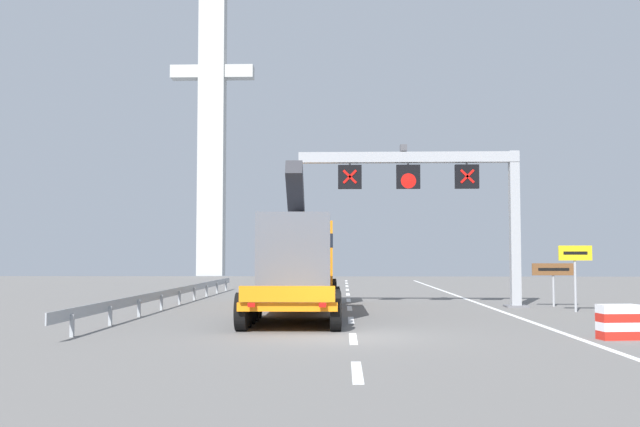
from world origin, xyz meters
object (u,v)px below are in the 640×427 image
(exit_sign_yellow, at_px, (575,262))
(crash_barrier_striped, at_px, (618,322))
(overhead_lane_gantry, at_px, (440,184))
(heavy_haul_truck_orange, at_px, (300,260))
(tourist_info_sign_brown, at_px, (553,273))
(bridge_pylon_distant, at_px, (212,108))

(exit_sign_yellow, bearing_deg, crash_barrier_striped, -101.26)
(overhead_lane_gantry, height_order, crash_barrier_striped, overhead_lane_gantry)
(heavy_haul_truck_orange, xyz_separation_m, crash_barrier_striped, (8.77, -9.19, -1.54))
(exit_sign_yellow, relative_size, tourist_info_sign_brown, 1.39)
(exit_sign_yellow, bearing_deg, overhead_lane_gantry, 151.34)
(heavy_haul_truck_orange, distance_m, bridge_pylon_distant, 53.58)
(overhead_lane_gantry, distance_m, tourist_info_sign_brown, 6.11)
(overhead_lane_gantry, bearing_deg, heavy_haul_truck_orange, -156.07)
(exit_sign_yellow, relative_size, crash_barrier_striped, 2.39)
(overhead_lane_gantry, xyz_separation_m, exit_sign_yellow, (4.79, -2.62, -3.30))
(overhead_lane_gantry, bearing_deg, crash_barrier_striped, -75.85)
(heavy_haul_truck_orange, relative_size, exit_sign_yellow, 5.55)
(exit_sign_yellow, relative_size, bridge_pylon_distant, 0.07)
(tourist_info_sign_brown, bearing_deg, overhead_lane_gantry, -176.16)
(heavy_haul_truck_orange, height_order, exit_sign_yellow, heavy_haul_truck_orange)
(overhead_lane_gantry, distance_m, bridge_pylon_distant, 52.04)
(overhead_lane_gantry, bearing_deg, exit_sign_yellow, -28.66)
(tourist_info_sign_brown, bearing_deg, heavy_haul_truck_orange, -164.71)
(heavy_haul_truck_orange, distance_m, tourist_info_sign_brown, 11.01)
(exit_sign_yellow, xyz_separation_m, crash_barrier_striped, (-1.82, -9.15, -1.45))
(overhead_lane_gantry, height_order, heavy_haul_truck_orange, overhead_lane_gantry)
(overhead_lane_gantry, relative_size, bridge_pylon_distant, 0.27)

